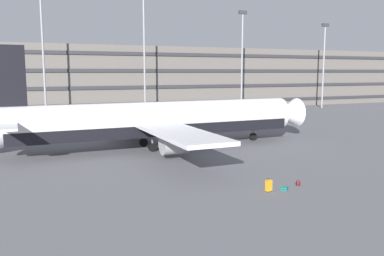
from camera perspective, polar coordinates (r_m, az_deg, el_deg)
name	(u,v)px	position (r m, az deg, el deg)	size (l,w,h in m)	color
ground_plane	(151,148)	(44.33, -5.94, -2.84)	(600.00, 600.00, 0.00)	#5B5B60
terminal_structure	(86,79)	(92.12, -14.92, 6.85)	(176.64, 19.13, 13.81)	#605B56
airliner	(155,121)	(43.61, -5.29, 1.01)	(38.37, 30.88, 10.81)	silver
light_mast_center_left	(42,33)	(74.56, -20.65, 12.65)	(1.80, 0.50, 26.51)	gray
light_mast_center_right	(144,46)	(77.26, -6.85, 11.54)	(1.80, 0.50, 22.91)	gray
light_mast_right	(242,54)	(85.41, 7.18, 10.49)	(1.80, 0.50, 20.88)	gray
light_mast_far_right	(324,59)	(97.78, 18.34, 9.34)	(1.80, 0.50, 19.28)	gray
suitcase_small	(269,185)	(28.63, 10.91, -8.07)	(0.49, 0.34, 0.93)	orange
suitcase_black	(285,188)	(29.38, 13.10, -8.41)	(0.75, 0.73, 0.21)	#147266
backpack_laid_flat	(298,183)	(30.66, 14.96, -7.60)	(0.43, 0.44, 0.46)	maroon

